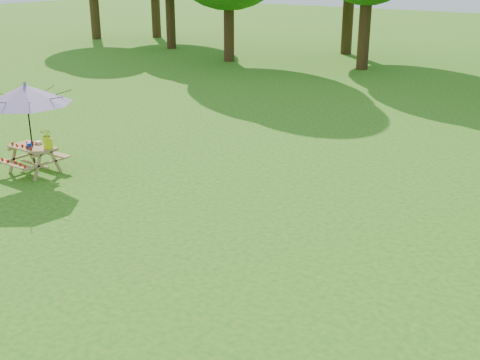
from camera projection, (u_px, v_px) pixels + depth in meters
The scene contains 5 objects.
picnic_table at pixel (34, 160), 14.67m from camera, with size 1.20×1.32×0.67m.
patio_umbrella at pixel (26, 94), 14.12m from camera, with size 2.58×2.58×2.25m.
produce_bins at pixel (32, 144), 14.57m from camera, with size 0.34×0.46×0.13m.
tomatoes_row at pixel (22, 146), 14.49m from camera, with size 0.77×0.13×0.07m, color red, non-canonical shape.
flower_bucket at pixel (47, 138), 14.32m from camera, with size 0.32×0.28×0.50m.
Camera 1 is at (7.80, -4.52, 4.89)m, focal length 45.00 mm.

